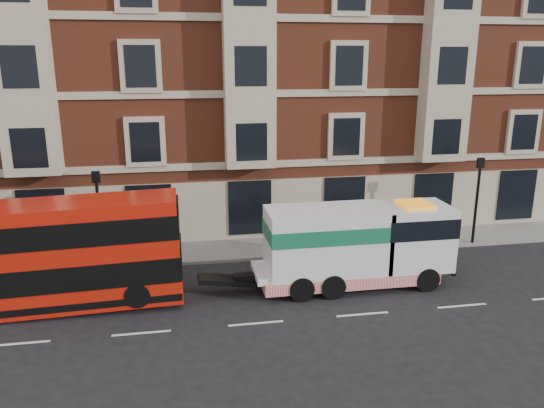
# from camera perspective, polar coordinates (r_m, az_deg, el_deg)

# --- Properties ---
(ground) EXTENTS (120.00, 120.00, 0.00)m
(ground) POSITION_cam_1_polar(r_m,az_deg,el_deg) (19.47, -1.75, -12.72)
(ground) COLOR black
(ground) RESTS_ON ground
(sidewalk) EXTENTS (90.00, 3.00, 0.15)m
(sidewalk) POSITION_cam_1_polar(r_m,az_deg,el_deg) (26.24, -4.13, -4.89)
(sidewalk) COLOR slate
(sidewalk) RESTS_ON ground
(victorian_terrace) EXTENTS (45.00, 12.00, 20.40)m
(victorian_terrace) POSITION_cam_1_polar(r_m,az_deg,el_deg) (32.12, -5.04, 17.00)
(victorian_terrace) COLOR brown
(victorian_terrace) RESTS_ON ground
(lamp_post_west) EXTENTS (0.35, 0.15, 4.35)m
(lamp_post_west) POSITION_cam_1_polar(r_m,az_deg,el_deg) (24.35, -18.11, -0.83)
(lamp_post_west) COLOR black
(lamp_post_west) RESTS_ON sidewalk
(lamp_post_east) EXTENTS (0.35, 0.15, 4.35)m
(lamp_post_east) POSITION_cam_1_polar(r_m,az_deg,el_deg) (28.07, 21.22, 0.99)
(lamp_post_east) COLOR black
(lamp_post_east) RESTS_ON sidewalk
(double_decker_bus) EXTENTS (10.15, 2.33, 4.11)m
(double_decker_bus) POSITION_cam_1_polar(r_m,az_deg,el_deg) (21.41, -23.58, -5.02)
(double_decker_bus) COLOR red
(double_decker_bus) RESTS_ON ground
(tow_truck) EXTENTS (8.13, 2.40, 3.39)m
(tow_truck) POSITION_cam_1_polar(r_m,az_deg,el_deg) (21.99, 8.75, -4.37)
(tow_truck) COLOR silver
(tow_truck) RESTS_ON ground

